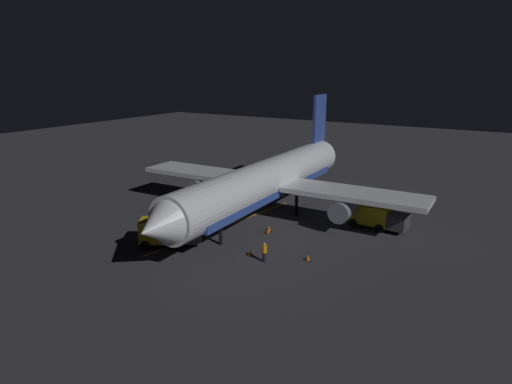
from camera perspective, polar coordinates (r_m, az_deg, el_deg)
The scene contains 10 objects.
ground_plane at distance 48.09m, azimuth 1.23°, elevation -3.58°, with size 180.00×180.00×0.20m, color #323237.
apron_guide_stripe at distance 46.11m, azimuth -3.89°, elevation -4.34°, with size 0.24×20.82×0.01m, color gold.
airliner at distance 47.37m, azimuth 1.62°, elevation 1.55°, with size 33.25×38.48×12.61m.
baggage_truck at distance 41.28m, azimuth -11.44°, elevation -5.17°, with size 5.76×4.74×2.56m.
catering_truck at distance 46.39m, azimuth 15.37°, elevation -3.17°, with size 5.91×2.63×2.37m.
ground_crew_worker at distance 37.31m, azimuth 1.10°, elevation -7.82°, with size 0.40×0.40×1.74m.
traffic_cone_near_left at distance 43.73m, azimuth 1.57°, elevation -5.10°, with size 0.50×0.50×0.55m.
traffic_cone_near_right at distance 38.79m, azimuth -0.76°, elevation -7.90°, with size 0.50×0.50×0.55m.
traffic_cone_under_wing at distance 44.43m, azimuth 1.73°, elevation -4.76°, with size 0.50×0.50×0.55m.
traffic_cone_far at distance 38.08m, azimuth 6.77°, elevation -8.48°, with size 0.50×0.50×0.55m.
Camera 1 is at (-22.55, 39.40, 15.77)m, focal length 30.75 mm.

